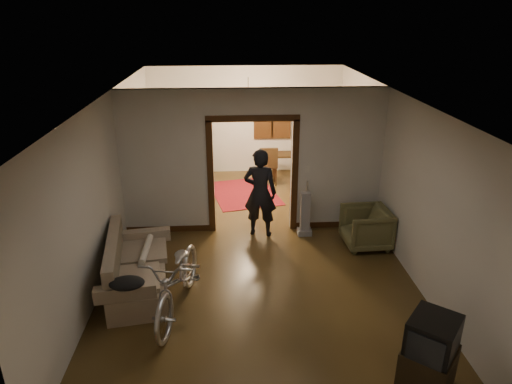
{
  "coord_description": "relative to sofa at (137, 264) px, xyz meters",
  "views": [
    {
      "loc": [
        -0.44,
        -7.54,
        4.11
      ],
      "look_at": [
        0.0,
        -0.3,
        1.2
      ],
      "focal_mm": 32.0,
      "sensor_mm": 36.0,
      "label": 1
    }
  ],
  "objects": [
    {
      "name": "person",
      "position": [
        2.04,
        1.76,
        0.44
      ],
      "size": [
        0.71,
        0.55,
        1.74
      ],
      "primitive_type": "imported",
      "rotation": [
        0.0,
        0.0,
        2.92
      ],
      "color": "black",
      "rests_on": "floor"
    },
    {
      "name": "sofa",
      "position": [
        0.0,
        0.0,
        0.0
      ],
      "size": [
        1.12,
        1.97,
        0.86
      ],
      "primitive_type": "cube",
      "rotation": [
        0.0,
        0.0,
        0.15
      ],
      "color": "#76684F",
      "rests_on": "floor"
    },
    {
      "name": "far_window",
      "position": [
        2.61,
        5.5,
        1.12
      ],
      "size": [
        0.98,
        0.06,
        1.28
      ],
      "primitive_type": "cube",
      "color": "black",
      "rests_on": "wall_back"
    },
    {
      "name": "light_switch",
      "position": [
        2.96,
        1.96,
        0.82
      ],
      "size": [
        0.08,
        0.01,
        0.12
      ],
      "primitive_type": "cube",
      "color": "silver",
      "rests_on": "partition_wall"
    },
    {
      "name": "oriental_rug",
      "position": [
        1.81,
        3.89,
        -0.42
      ],
      "size": [
        1.81,
        2.16,
        0.01
      ],
      "primitive_type": "cube",
      "rotation": [
        0.0,
        0.0,
        0.22
      ],
      "color": "maroon",
      "rests_on": "floor"
    },
    {
      "name": "chandelier",
      "position": [
        1.91,
        3.79,
        1.92
      ],
      "size": [
        0.24,
        0.24,
        0.24
      ],
      "primitive_type": "sphere",
      "color": "#FFE0A5",
      "rests_on": "ceiling"
    },
    {
      "name": "door_casing",
      "position": [
        1.91,
        2.04,
        0.67
      ],
      "size": [
        1.74,
        0.2,
        2.32
      ],
      "primitive_type": "cube",
      "color": "#361D0C",
      "rests_on": "floor"
    },
    {
      "name": "wall_left",
      "position": [
        -0.59,
        1.29,
        0.97
      ],
      "size": [
        0.02,
        8.5,
        2.8
      ],
      "primitive_type": "cube",
      "color": "beige",
      "rests_on": "floor"
    },
    {
      "name": "rolled_paper",
      "position": [
        0.1,
        0.3,
        0.1
      ],
      "size": [
        0.11,
        0.86,
        0.11
      ],
      "primitive_type": "cylinder",
      "rotation": [
        1.57,
        0.0,
        0.0
      ],
      "color": "beige",
      "rests_on": "sofa"
    },
    {
      "name": "bicycle",
      "position": [
        0.7,
        -0.61,
        0.1
      ],
      "size": [
        1.04,
        2.11,
        1.06
      ],
      "primitive_type": "imported",
      "rotation": [
        0.0,
        0.0,
        -0.17
      ],
      "color": "silver",
      "rests_on": "floor"
    },
    {
      "name": "desk_chair",
      "position": [
        2.43,
        4.52,
        0.07
      ],
      "size": [
        0.56,
        0.56,
        0.99
      ],
      "primitive_type": "cube",
      "rotation": [
        0.0,
        0.0,
        0.32
      ],
      "color": "black",
      "rests_on": "floor"
    },
    {
      "name": "globe",
      "position": [
        0.53,
        5.03,
        1.51
      ],
      "size": [
        0.27,
        0.27,
        0.27
      ],
      "primitive_type": "sphere",
      "color": "#1E5972",
      "rests_on": "locker"
    },
    {
      "name": "partition_wall",
      "position": [
        1.91,
        2.04,
        0.97
      ],
      "size": [
        5.0,
        0.14,
        2.8
      ],
      "primitive_type": "cube",
      "color": "beige",
      "rests_on": "floor"
    },
    {
      "name": "desk",
      "position": [
        3.02,
        4.83,
        -0.09
      ],
      "size": [
        0.95,
        0.57,
        0.68
      ],
      "primitive_type": "cube",
      "rotation": [
        0.0,
        0.0,
        0.07
      ],
      "color": "black",
      "rests_on": "floor"
    },
    {
      "name": "vacuum",
      "position": [
        2.91,
        1.69,
        0.01
      ],
      "size": [
        0.3,
        0.25,
        0.89
      ],
      "primitive_type": "cube",
      "rotation": [
        0.0,
        0.0,
        0.14
      ],
      "color": "gray",
      "rests_on": "floor"
    },
    {
      "name": "tv_stand",
      "position": [
        3.7,
        -2.26,
        -0.16
      ],
      "size": [
        0.79,
        0.8,
        0.54
      ],
      "primitive_type": "cube",
      "rotation": [
        0.0,
        0.0,
        0.88
      ],
      "color": "black",
      "rests_on": "floor"
    },
    {
      "name": "ceiling",
      "position": [
        1.91,
        1.29,
        2.37
      ],
      "size": [
        5.0,
        8.5,
        0.01
      ],
      "primitive_type": "cube",
      "color": "white",
      "rests_on": "floor"
    },
    {
      "name": "wall_right",
      "position": [
        4.41,
        1.29,
        0.97
      ],
      "size": [
        0.02,
        8.5,
        2.8
      ],
      "primitive_type": "cube",
      "color": "beige",
      "rests_on": "floor"
    },
    {
      "name": "crt_tv",
      "position": [
        3.7,
        -2.26,
        0.28
      ],
      "size": [
        0.73,
        0.74,
        0.48
      ],
      "primitive_type": "cube",
      "rotation": [
        0.0,
        0.0,
        0.88
      ],
      "color": "black",
      "rests_on": "tv_stand"
    },
    {
      "name": "wall_back",
      "position": [
        1.91,
        5.54,
        0.97
      ],
      "size": [
        5.0,
        0.02,
        2.8
      ],
      "primitive_type": "cube",
      "color": "beige",
      "rests_on": "floor"
    },
    {
      "name": "floor",
      "position": [
        1.91,
        1.29,
        -0.43
      ],
      "size": [
        5.0,
        8.5,
        0.01
      ],
      "primitive_type": "cube",
      "color": "#362611",
      "rests_on": "ground"
    },
    {
      "name": "jacket",
      "position": [
        0.05,
        -0.91,
        0.25
      ],
      "size": [
        0.47,
        0.36,
        0.14
      ],
      "primitive_type": "ellipsoid",
      "color": "black",
      "rests_on": "sofa"
    },
    {
      "name": "armchair",
      "position": [
        3.95,
        1.16,
        -0.06
      ],
      "size": [
        0.86,
        0.84,
        0.75
      ],
      "primitive_type": "imported",
      "rotation": [
        0.0,
        0.0,
        -1.52
      ],
      "color": "brown",
      "rests_on": "floor"
    },
    {
      "name": "locker",
      "position": [
        0.53,
        5.03,
        0.39
      ],
      "size": [
        0.87,
        0.56,
        1.64
      ],
      "primitive_type": "cube",
      "rotation": [
        0.0,
        0.0,
        0.13
      ],
      "color": "black",
      "rests_on": "floor"
    }
  ]
}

